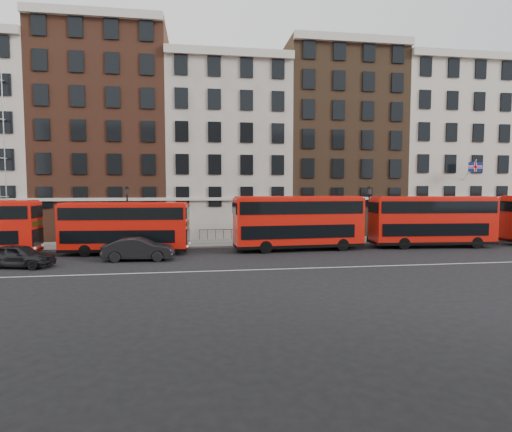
{
  "coord_description": "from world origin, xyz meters",
  "views": [
    {
      "loc": [
        -3.39,
        -27.24,
        5.28
      ],
      "look_at": [
        1.38,
        5.0,
        3.0
      ],
      "focal_mm": 28.0,
      "sensor_mm": 36.0,
      "label": 1
    }
  ],
  "objects": [
    {
      "name": "lamp_post_right",
      "position": [
        12.64,
        8.33,
        3.08
      ],
      "size": [
        0.44,
        0.44,
        5.33
      ],
      "color": "black",
      "rests_on": "pavement"
    },
    {
      "name": "bus_b",
      "position": [
        -9.11,
        5.59,
        2.23
      ],
      "size": [
        10.04,
        3.16,
        4.15
      ],
      "rotation": [
        0.0,
        0.0,
        -0.08
      ],
      "color": "red",
      "rests_on": "ground"
    },
    {
      "name": "bus_c",
      "position": [
        5.08,
        5.59,
        2.47
      ],
      "size": [
        11.09,
        3.23,
        4.61
      ],
      "rotation": [
        0.0,
        0.0,
        0.05
      ],
      "color": "red",
      "rests_on": "ground"
    },
    {
      "name": "building_terrace",
      "position": [
        -0.31,
        17.88,
        10.24
      ],
      "size": [
        64.0,
        11.95,
        22.0
      ],
      "color": "beige",
      "rests_on": "ground"
    },
    {
      "name": "bus_d",
      "position": [
        17.36,
        5.59,
        2.44
      ],
      "size": [
        11.0,
        3.37,
        4.56
      ],
      "rotation": [
        0.0,
        0.0,
        -0.07
      ],
      "color": "red",
      "rests_on": "ground"
    },
    {
      "name": "road_centre_line",
      "position": [
        0.0,
        -2.0,
        0.01
      ],
      "size": [
        70.0,
        0.12,
        0.01
      ],
      "primitive_type": "cube",
      "color": "white",
      "rests_on": "ground"
    },
    {
      "name": "ground",
      "position": [
        0.0,
        0.0,
        0.0
      ],
      "size": [
        120.0,
        120.0,
        0.0
      ],
      "primitive_type": "plane",
      "color": "black",
      "rests_on": "ground"
    },
    {
      "name": "lamp_post_left",
      "position": [
        -9.42,
        8.76,
        3.08
      ],
      "size": [
        0.44,
        0.44,
        5.33
      ],
      "color": "black",
      "rests_on": "pavement"
    },
    {
      "name": "traffic_light",
      "position": [
        22.55,
        8.48,
        2.45
      ],
      "size": [
        0.25,
        0.45,
        3.27
      ],
      "color": "black",
      "rests_on": "pavement"
    },
    {
      "name": "car_rear",
      "position": [
        -15.16,
        1.1,
        0.78
      ],
      "size": [
        4.87,
        2.87,
        1.55
      ],
      "primitive_type": "imported",
      "rotation": [
        0.0,
        0.0,
        1.33
      ],
      "color": "black",
      "rests_on": "ground"
    },
    {
      "name": "kerb",
      "position": [
        0.0,
        8.0,
        0.08
      ],
      "size": [
        80.0,
        0.3,
        0.16
      ],
      "primitive_type": "cube",
      "color": "gray",
      "rests_on": "ground"
    },
    {
      "name": "pavement",
      "position": [
        0.0,
        10.5,
        0.07
      ],
      "size": [
        80.0,
        5.0,
        0.15
      ],
      "primitive_type": "cube",
      "color": "slate",
      "rests_on": "ground"
    },
    {
      "name": "car_front",
      "position": [
        -7.63,
        2.59,
        0.83
      ],
      "size": [
        5.15,
        2.05,
        1.67
      ],
      "primitive_type": "imported",
      "rotation": [
        0.0,
        0.0,
        1.51
      ],
      "color": "black",
      "rests_on": "ground"
    },
    {
      "name": "iron_railings",
      "position": [
        0.0,
        12.7,
        0.65
      ],
      "size": [
        6.6,
        0.06,
        1.0
      ],
      "primitive_type": null,
      "color": "black",
      "rests_on": "pavement"
    }
  ]
}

